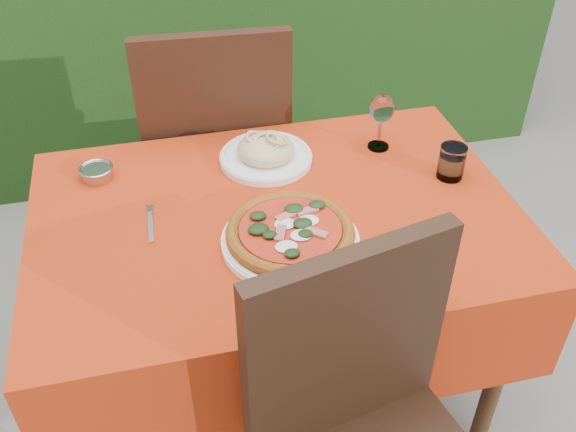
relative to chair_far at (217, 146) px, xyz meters
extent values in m
plane|color=slate|center=(0.08, -0.59, -0.60)|extent=(60.00, 60.00, 0.00)
cube|color=#402214|center=(0.08, -0.59, 0.12)|extent=(1.20, 0.80, 0.04)
cylinder|color=#402214|center=(0.62, -0.93, -0.25)|extent=(0.05, 0.05, 0.70)
cylinder|color=#402214|center=(-0.46, -0.25, -0.25)|extent=(0.05, 0.05, 0.70)
cylinder|color=#402214|center=(0.62, -0.25, -0.25)|extent=(0.05, 0.05, 0.70)
cube|color=#B62D0E|center=(0.08, -0.59, -0.01)|extent=(1.26, 0.86, 0.32)
cube|color=black|center=(0.12, -1.06, 0.16)|extent=(0.45, 0.14, 0.50)
cube|color=black|center=(0.01, 0.10, -0.09)|extent=(0.50, 0.50, 0.05)
cube|color=black|center=(-0.01, -0.12, 0.19)|extent=(0.48, 0.07, 0.52)
cylinder|color=black|center=(0.22, 0.29, -0.36)|extent=(0.04, 0.04, 0.48)
cylinder|color=black|center=(-0.19, 0.31, -0.36)|extent=(0.04, 0.04, 0.48)
cylinder|color=black|center=(0.20, -0.12, -0.36)|extent=(0.04, 0.04, 0.48)
cylinder|color=black|center=(-0.21, -0.09, -0.36)|extent=(0.04, 0.04, 0.48)
cylinder|color=white|center=(0.09, -0.72, 0.16)|extent=(0.34, 0.34, 0.02)
cylinder|color=#A65D17|center=(0.09, -0.72, 0.18)|extent=(0.31, 0.31, 0.02)
cylinder|color=#A90F0A|center=(0.09, -0.72, 0.19)|extent=(0.25, 0.25, 0.01)
cylinder|color=white|center=(0.10, -0.35, 0.16)|extent=(0.27, 0.27, 0.02)
ellipsoid|color=#CFB381|center=(0.10, -0.35, 0.19)|extent=(0.18, 0.18, 0.07)
cylinder|color=silver|center=(0.58, -0.54, 0.20)|extent=(0.07, 0.07, 0.10)
cylinder|color=#ACD8E9|center=(0.58, -0.54, 0.18)|extent=(0.06, 0.06, 0.07)
cylinder|color=silver|center=(0.44, -0.35, 0.15)|extent=(0.06, 0.06, 0.01)
cylinder|color=silver|center=(0.44, -0.35, 0.20)|extent=(0.01, 0.01, 0.09)
ellipsoid|color=silver|center=(0.44, -0.35, 0.28)|extent=(0.07, 0.07, 0.09)
cube|color=silver|center=(-0.24, -0.58, 0.15)|extent=(0.03, 0.17, 0.00)
cylinder|color=#ACACB3|center=(-0.37, -0.32, 0.16)|extent=(0.09, 0.09, 0.03)
camera|label=1|loc=(-0.19, -1.87, 1.17)|focal=40.00mm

